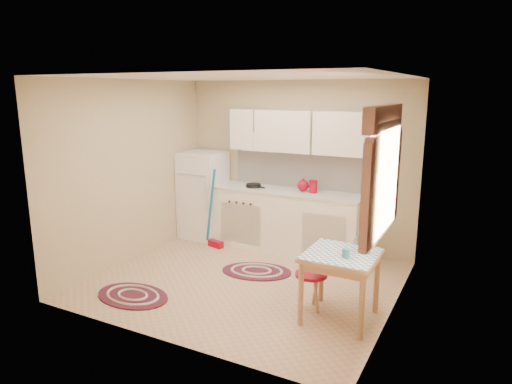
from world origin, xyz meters
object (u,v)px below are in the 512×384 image
stool (311,291)px  fridge (203,195)px  table (340,287)px  base_cabinets (287,221)px

stool → fridge: bearing=147.2°
fridge → table: bearing=-30.5°
base_cabinets → table: bearing=-51.6°
base_cabinets → table: 2.17m
stool → table: bearing=-10.8°
fridge → table: 3.27m
fridge → base_cabinets: (1.46, 0.05, -0.26)m
fridge → base_cabinets: bearing=2.0°
base_cabinets → stool: 1.93m
stool → base_cabinets: bearing=121.6°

